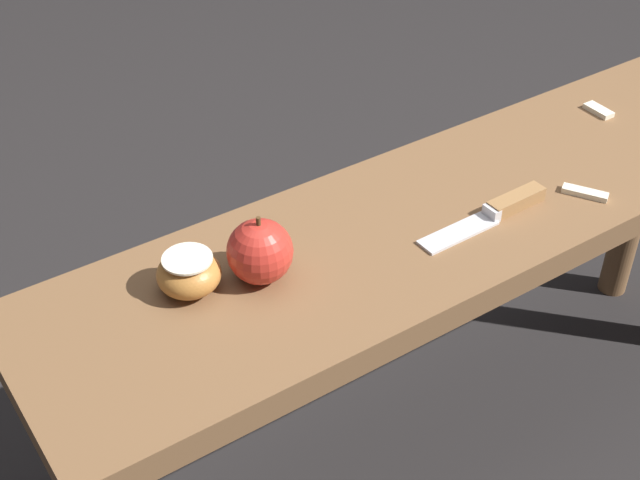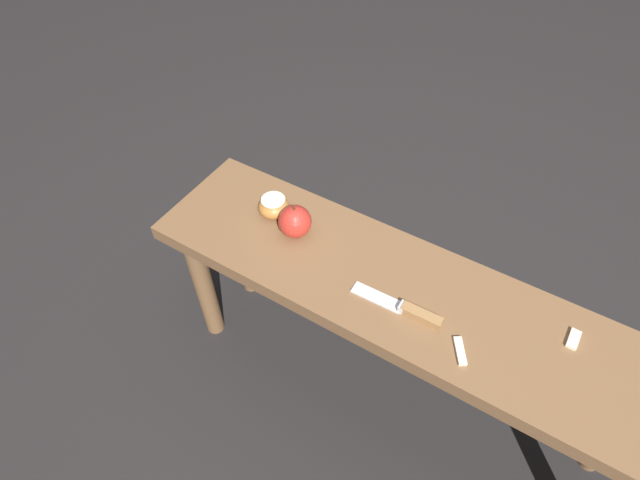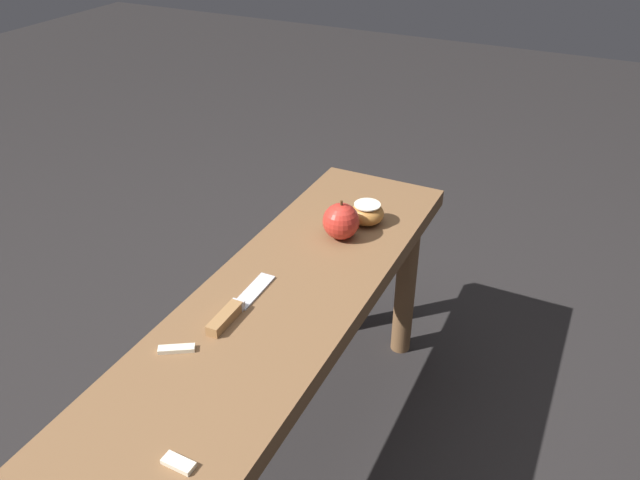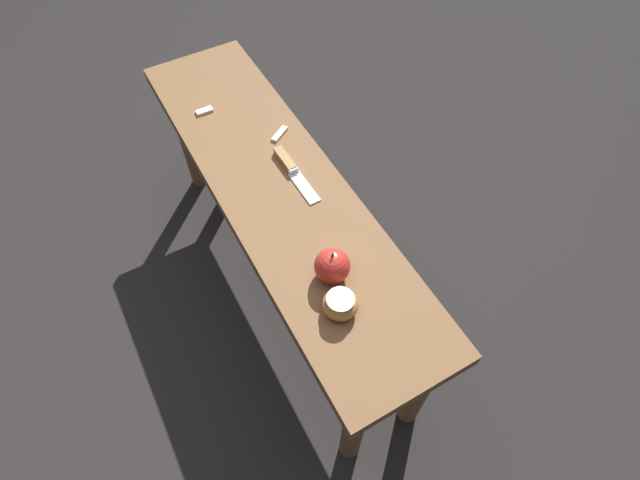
% 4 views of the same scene
% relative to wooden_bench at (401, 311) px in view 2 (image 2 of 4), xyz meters
% --- Properties ---
extents(ground_plane, '(8.00, 8.00, 0.00)m').
position_rel_wooden_bench_xyz_m(ground_plane, '(0.00, 0.00, -0.41)').
color(ground_plane, black).
extents(wooden_bench, '(1.24, 0.31, 0.50)m').
position_rel_wooden_bench_xyz_m(wooden_bench, '(0.00, 0.00, 0.00)').
color(wooden_bench, brown).
rests_on(wooden_bench, ground_plane).
extents(knife, '(0.21, 0.03, 0.02)m').
position_rel_wooden_bench_xyz_m(knife, '(0.03, -0.05, 0.09)').
color(knife, silver).
rests_on(knife, wooden_bench).
extents(apple_whole, '(0.08, 0.08, 0.09)m').
position_rel_wooden_bench_xyz_m(apple_whole, '(-0.30, 0.02, 0.13)').
color(apple_whole, red).
rests_on(apple_whole, wooden_bench).
extents(apple_cut, '(0.08, 0.08, 0.05)m').
position_rel_wooden_bench_xyz_m(apple_cut, '(-0.39, 0.04, 0.11)').
color(apple_cut, '#B27233').
rests_on(apple_cut, wooden_bench).
extents(apple_slice_near_knife, '(0.02, 0.05, 0.01)m').
position_rel_wooden_bench_xyz_m(apple_slice_near_knife, '(0.35, 0.06, 0.09)').
color(apple_slice_near_knife, silver).
rests_on(apple_slice_near_knife, wooden_bench).
extents(apple_slice_center, '(0.05, 0.06, 0.01)m').
position_rel_wooden_bench_xyz_m(apple_slice_center, '(0.16, -0.08, 0.09)').
color(apple_slice_center, silver).
rests_on(apple_slice_center, wooden_bench).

